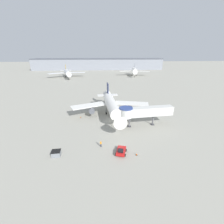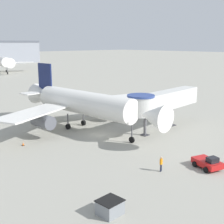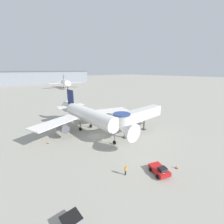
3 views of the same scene
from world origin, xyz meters
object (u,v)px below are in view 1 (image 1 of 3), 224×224
traffic_cone_port_wing (81,117)px  background_jet_gray_tail (135,71)px  main_airplane (111,105)px  traffic_cone_apron_front (137,154)px  pushback_tug_red (121,151)px  jet_bridge (142,112)px  service_container_gray (56,153)px  background_jet_gold_tail (67,72)px  ground_crew_marshaller (101,143)px  traffic_cone_starboard_wing (142,115)px

traffic_cone_port_wing → background_jet_gray_tail: background_jet_gray_tail is taller
main_airplane → traffic_cone_apron_front: size_ratio=44.18×
main_airplane → pushback_tug_red: size_ratio=7.87×
main_airplane → jet_bridge: bearing=-48.6°
service_container_gray → main_airplane: bearing=57.4°
background_jet_gold_tail → traffic_cone_apron_front: bearing=-88.5°
jet_bridge → traffic_cone_apron_front: bearing=-114.1°
traffic_cone_apron_front → background_jet_gray_tail: (27.79, 126.40, 4.93)m
background_jet_gray_tail → background_jet_gold_tail: (-66.10, -5.66, -0.39)m
pushback_tug_red → background_jet_gray_tail: size_ratio=0.12×
service_container_gray → traffic_cone_apron_front: (18.19, -1.28, -0.33)m
service_container_gray → background_jet_gray_tail: 133.38m
jet_bridge → background_jet_gold_tail: background_jet_gold_tail is taller
traffic_cone_apron_front → background_jet_gray_tail: background_jet_gray_tail is taller
jet_bridge → traffic_cone_port_wing: 22.13m
background_jet_gray_tail → background_jet_gold_tail: bearing=-164.8°
service_container_gray → traffic_cone_apron_front: 18.24m
jet_bridge → traffic_cone_apron_front: size_ratio=25.66×
pushback_tug_red → background_jet_gold_tail: size_ratio=0.11×
pushback_tug_red → main_airplane: bearing=107.6°
main_airplane → background_jet_gold_tail: (-34.37, 97.21, 0.49)m
traffic_cone_port_wing → ground_crew_marshaller: (7.05, -18.61, 0.71)m
traffic_cone_port_wing → traffic_cone_starboard_wing: traffic_cone_starboard_wing is taller
ground_crew_marshaller → jet_bridge: bearing=-149.3°
traffic_cone_starboard_wing → background_jet_gray_tail: bearing=79.0°
jet_bridge → service_container_gray: (-23.24, -13.44, -4.13)m
ground_crew_marshaller → main_airplane: bearing=-110.6°
ground_crew_marshaller → background_jet_gold_tail: size_ratio=0.05×
traffic_cone_starboard_wing → traffic_cone_apron_front: size_ratio=1.06×
pushback_tug_red → ground_crew_marshaller: (-4.63, 3.06, 0.32)m
background_jet_gold_tail → ground_crew_marshaller: bearing=-91.6°
pushback_tug_red → traffic_cone_port_wing: bearing=134.7°
traffic_cone_starboard_wing → pushback_tug_red: bearing=-117.3°
traffic_cone_port_wing → background_jet_gray_tail: 112.46m
jet_bridge → background_jet_gray_tail: background_jet_gray_tail is taller
pushback_tug_red → background_jet_gray_tail: (31.25, 125.49, 4.57)m
main_airplane → traffic_cone_port_wing: main_airplane is taller
traffic_cone_apron_front → ground_crew_marshaller: ground_crew_marshaller is taller
traffic_cone_port_wing → traffic_cone_starboard_wing: bearing=-1.2°
traffic_cone_apron_front → background_jet_gold_tail: 126.75m
traffic_cone_apron_front → pushback_tug_red: bearing=165.3°
traffic_cone_port_wing → jet_bridge: bearing=-21.3°
main_airplane → traffic_cone_starboard_wing: bearing=-11.3°
background_jet_gray_tail → pushback_tug_red: bearing=-93.7°
traffic_cone_port_wing → background_jet_gray_tail: (42.93, 103.82, 4.96)m
traffic_cone_starboard_wing → service_container_gray: bearing=-140.9°
background_jet_gold_tail → service_container_gray: bearing=-96.5°
jet_bridge → traffic_cone_starboard_wing: bearing=66.7°
jet_bridge → service_container_gray: bearing=-155.2°
jet_bridge → pushback_tug_red: jet_bridge is taller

